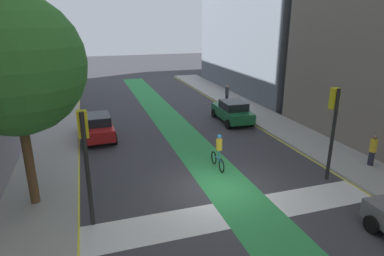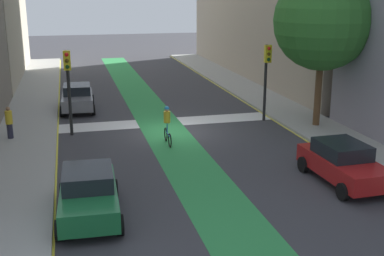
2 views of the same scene
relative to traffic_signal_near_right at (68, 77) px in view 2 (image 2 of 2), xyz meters
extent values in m
plane|color=#38383D|center=(-5.25, 0.56, -3.04)|extent=(120.00, 120.00, 0.00)
cube|color=#2D8C47|center=(-4.77, 0.56, -3.03)|extent=(2.40, 60.00, 0.01)
cube|color=silver|center=(-5.25, -1.44, -3.03)|extent=(12.00, 1.80, 0.01)
cube|color=#9E9E99|center=(-12.75, 0.56, -2.96)|extent=(3.00, 60.00, 0.15)
cube|color=yellow|center=(-11.25, 0.56, -3.03)|extent=(0.16, 60.00, 0.01)
cube|color=#9E9E99|center=(2.25, 0.56, -2.96)|extent=(3.00, 60.00, 0.15)
cube|color=yellow|center=(0.75, 0.56, -3.03)|extent=(0.16, 60.00, 0.01)
cylinder|color=black|center=(0.00, -0.12, -0.87)|extent=(0.16, 0.16, 4.34)
cube|color=gold|center=(0.00, 0.08, 0.82)|extent=(0.35, 0.28, 0.95)
sphere|color=red|center=(0.00, 0.22, 1.12)|extent=(0.20, 0.20, 0.20)
sphere|color=#4C380C|center=(0.00, 0.22, 0.82)|extent=(0.20, 0.20, 0.20)
sphere|color=#0C3814|center=(0.00, 0.22, 0.52)|extent=(0.20, 0.20, 0.20)
cylinder|color=black|center=(-10.69, -0.50, -0.89)|extent=(0.16, 0.16, 4.29)
cube|color=gold|center=(-10.69, -0.30, 0.78)|extent=(0.35, 0.28, 0.95)
sphere|color=red|center=(-10.69, -0.16, 1.08)|extent=(0.20, 0.20, 0.20)
sphere|color=#4C380C|center=(-10.69, -0.16, 0.78)|extent=(0.20, 0.20, 0.20)
sphere|color=#0C3814|center=(-10.69, -0.16, 0.48)|extent=(0.20, 0.20, 0.20)
cube|color=slate|center=(-0.46, -5.56, -2.37)|extent=(1.93, 4.25, 0.70)
cube|color=black|center=(-0.47, -5.76, -1.74)|extent=(1.66, 2.05, 0.55)
cylinder|color=black|center=(-1.32, -4.06, -2.72)|extent=(0.24, 0.65, 0.64)
cylinder|color=black|center=(0.48, -4.11, -2.72)|extent=(0.24, 0.65, 0.64)
cylinder|color=black|center=(-1.41, -7.00, -2.72)|extent=(0.24, 0.65, 0.64)
cylinder|color=black|center=(0.39, -7.05, -2.72)|extent=(0.24, 0.65, 0.64)
cube|color=#196033|center=(-0.41, 9.77, -2.37)|extent=(1.97, 4.27, 0.70)
cube|color=black|center=(-0.42, 9.57, -1.74)|extent=(1.68, 2.06, 0.55)
cylinder|color=black|center=(-1.26, 11.27, -2.72)|extent=(0.25, 0.65, 0.64)
cylinder|color=black|center=(0.54, 11.20, -2.72)|extent=(0.25, 0.65, 0.64)
cylinder|color=black|center=(-1.37, 8.33, -2.72)|extent=(0.25, 0.65, 0.64)
cylinder|color=black|center=(0.43, 8.26, -2.72)|extent=(0.25, 0.65, 0.64)
cube|color=#A51919|center=(-10.04, 9.13, -2.37)|extent=(1.91, 4.24, 0.70)
cube|color=black|center=(-10.03, 8.93, -1.74)|extent=(1.65, 2.04, 0.55)
cylinder|color=black|center=(-9.17, 10.62, -2.72)|extent=(0.24, 0.65, 0.64)
cylinder|color=black|center=(-10.90, 7.64, -2.72)|extent=(0.24, 0.65, 0.64)
cylinder|color=black|center=(-9.10, 7.69, -2.72)|extent=(0.24, 0.65, 0.64)
torus|color=black|center=(-4.47, 3.14, -2.70)|extent=(0.07, 0.68, 0.68)
torus|color=black|center=(-4.48, 2.09, -2.70)|extent=(0.07, 0.68, 0.68)
cylinder|color=#2672BF|center=(-4.48, 2.61, -2.52)|extent=(0.07, 0.95, 0.06)
cylinder|color=#2672BF|center=(-4.48, 2.46, -2.25)|extent=(0.05, 0.05, 0.50)
cylinder|color=gold|center=(-4.48, 2.46, -1.72)|extent=(0.32, 0.32, 0.55)
sphere|color=tan|center=(-4.48, 2.46, -1.34)|extent=(0.22, 0.22, 0.22)
sphere|color=#268CCC|center=(-4.48, 2.46, -1.30)|extent=(0.23, 0.23, 0.23)
cylinder|color=#262638|center=(2.94, 0.24, -2.52)|extent=(0.28, 0.28, 0.73)
cylinder|color=gold|center=(2.94, 0.24, -1.83)|extent=(0.34, 0.34, 0.65)
sphere|color=#8C6647|center=(2.94, 0.24, -1.40)|extent=(0.21, 0.21, 0.21)
cylinder|color=brown|center=(-12.85, 1.60, -1.02)|extent=(0.36, 0.36, 3.73)
sphere|color=#2D6B28|center=(-12.85, 1.60, 2.63)|extent=(5.11, 5.11, 5.11)
camera|label=1|loc=(-10.45, -11.59, 4.15)|focal=30.87mm
camera|label=2|loc=(-0.05, 25.07, 4.17)|focal=46.39mm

